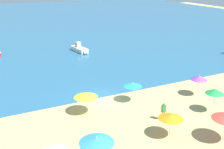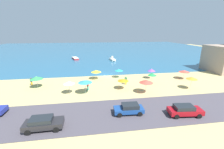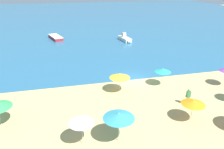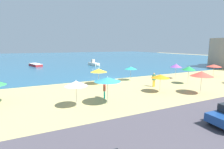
{
  "view_description": "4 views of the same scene",
  "coord_description": "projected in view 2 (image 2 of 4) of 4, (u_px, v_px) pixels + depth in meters",
  "views": [
    {
      "loc": [
        -11.06,
        -25.76,
        12.9
      ],
      "look_at": [
        2.57,
        2.08,
        1.66
      ],
      "focal_mm": 45.0,
      "sensor_mm": 36.0,
      "label": 1
    },
    {
      "loc": [
        -3.88,
        -35.83,
        10.82
      ],
      "look_at": [
        1.08,
        -3.05,
        1.11
      ],
      "focal_mm": 24.0,
      "sensor_mm": 36.0,
      "label": 2
    },
    {
      "loc": [
        -8.58,
        -23.96,
        11.58
      ],
      "look_at": [
        -3.05,
        -1.12,
        1.49
      ],
      "focal_mm": 35.0,
      "sensor_mm": 36.0,
      "label": 3
    },
    {
      "loc": [
        -11.15,
        -24.69,
        5.3
      ],
      "look_at": [
        0.53,
        -0.47,
        0.82
      ],
      "focal_mm": 28.0,
      "sensor_mm": 36.0,
      "label": 4
    }
  ],
  "objects": [
    {
      "name": "ground_plane",
      "position": [
        106.0,
        76.0,
        37.6
      ],
      "size": [
        160.0,
        160.0,
        0.0
      ],
      "primitive_type": "plane",
      "color": "tan"
    },
    {
      "name": "sea",
      "position": [
        96.0,
        49.0,
        89.78
      ],
      "size": [
        150.0,
        110.0,
        0.05
      ],
      "primitive_type": "cube",
      "color": "#296185",
      "rests_on": "ground_plane"
    },
    {
      "name": "coastal_road",
      "position": [
        121.0,
        113.0,
        20.51
      ],
      "size": [
        80.0,
        8.0,
        0.06
      ],
      "primitive_type": "cube",
      "color": "#4A454D",
      "rests_on": "ground_plane"
    },
    {
      "name": "beach_umbrella_0",
      "position": [
        146.0,
        81.0,
        26.37
      ],
      "size": [
        2.42,
        2.42,
        2.6
      ],
      "color": "#B2B2B7",
      "rests_on": "ground_plane"
    },
    {
      "name": "beach_umbrella_1",
      "position": [
        36.0,
        78.0,
        29.03
      ],
      "size": [
        2.42,
        2.42,
        2.38
      ],
      "color": "#B2B2B7",
      "rests_on": "ground_plane"
    },
    {
      "name": "beach_umbrella_2",
      "position": [
        184.0,
        71.0,
        34.34
      ],
      "size": [
        2.38,
        2.38,
        2.16
      ],
      "color": "#B2B2B7",
      "rests_on": "ground_plane"
    },
    {
      "name": "beach_umbrella_3",
      "position": [
        69.0,
        83.0,
        26.1
      ],
      "size": [
        1.96,
        1.96,
        2.41
      ],
      "color": "#B2B2B7",
      "rests_on": "ground_plane"
    },
    {
      "name": "beach_umbrella_4",
      "position": [
        152.0,
        70.0,
        34.52
      ],
      "size": [
        1.83,
        1.83,
        2.46
      ],
      "color": "#B2B2B7",
      "rests_on": "ground_plane"
    },
    {
      "name": "beach_umbrella_5",
      "position": [
        152.0,
        74.0,
        30.79
      ],
      "size": [
        1.78,
        1.78,
        2.53
      ],
      "color": "#B2B2B7",
      "rests_on": "ground_plane"
    },
    {
      "name": "beach_umbrella_6",
      "position": [
        123.0,
        80.0,
        28.3
      ],
      "size": [
        2.08,
        2.08,
        2.13
      ],
      "color": "#B2B2B7",
      "rests_on": "ground_plane"
    },
    {
      "name": "beach_umbrella_7",
      "position": [
        119.0,
        70.0,
        35.27
      ],
      "size": [
        1.92,
        1.92,
        2.19
      ],
      "color": "#B2B2B7",
      "rests_on": "ground_plane"
    },
    {
      "name": "beach_umbrella_8",
      "position": [
        192.0,
        78.0,
        28.31
      ],
      "size": [
        2.05,
        2.05,
        2.49
      ],
      "color": "#B2B2B7",
      "rests_on": "ground_plane"
    },
    {
      "name": "beach_umbrella_9",
      "position": [
        96.0,
        71.0,
        34.17
      ],
      "size": [
        2.3,
        2.3,
        2.24
      ],
      "color": "#B2B2B7",
      "rests_on": "ground_plane"
    },
    {
      "name": "beach_umbrella_10",
      "position": [
        85.0,
        82.0,
        26.1
      ],
      "size": [
        2.43,
        2.43,
        2.57
      ],
      "color": "#B2B2B7",
      "rests_on": "ground_plane"
    },
    {
      "name": "bather_0",
      "position": [
        88.0,
        85.0,
        28.12
      ],
      "size": [
        0.37,
        0.51,
        1.71
      ],
      "color": "teal",
      "rests_on": "ground_plane"
    },
    {
      "name": "bather_1",
      "position": [
        126.0,
        80.0,
        31.07
      ],
      "size": [
        0.56,
        0.28,
        1.81
      ],
      "color": "yellow",
      "rests_on": "ground_plane"
    },
    {
      "name": "bather_2",
      "position": [
        31.0,
        81.0,
        30.76
      ],
      "size": [
        0.38,
        0.5,
        1.61
      ],
      "color": "gold",
      "rests_on": "ground_plane"
    },
    {
      "name": "parked_car_1",
      "position": [
        185.0,
        110.0,
        19.61
      ],
      "size": [
        4.47,
        2.18,
        1.44
      ],
      "color": "maroon",
      "rests_on": "coastal_road"
    },
    {
      "name": "parked_car_2",
      "position": [
        43.0,
        123.0,
        16.87
      ],
      "size": [
        4.3,
        1.99,
        1.44
      ],
      "color": "#242327",
      "rests_on": "coastal_road"
    },
    {
      "name": "parked_car_3",
      "position": [
        129.0,
        109.0,
        20.04
      ],
      "size": [
        4.01,
        1.96,
        1.4
      ],
      "color": "navy",
      "rests_on": "coastal_road"
    },
    {
      "name": "skiff_nearshore",
      "position": [
        75.0,
        58.0,
        59.06
      ],
      "size": [
        3.24,
        5.79,
        0.65
      ],
      "color": "#AD292E",
      "rests_on": "sea"
    },
    {
      "name": "skiff_offshore",
      "position": [
        112.0,
        59.0,
        56.27
      ],
      "size": [
        2.06,
        4.52,
        1.63
      ],
      "color": "silver",
      "rests_on": "sea"
    }
  ]
}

